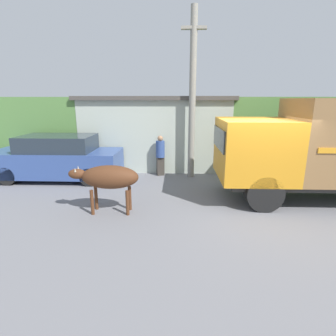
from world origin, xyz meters
The scene contains 7 objects.
ground_plane centered at (0.00, 0.00, 0.00)m, with size 60.00×60.00×0.00m, color slate.
hillside_embankment centered at (0.00, 6.67, 1.54)m, with size 32.00×6.42×3.08m.
building_backdrop centered at (-3.26, 4.64, 1.57)m, with size 6.54×2.70×3.11m.
brown_cow centered at (-4.13, -0.47, 0.98)m, with size 1.87×0.63×1.31m.
parked_suv centered at (-6.88, 2.46, 0.82)m, with size 4.79×1.74×1.69m.
pedestrian_on_hill centered at (-2.99, 3.16, 0.88)m, with size 0.43×0.43×1.61m.
utility_pole centered at (-1.77, 3.07, 3.17)m, with size 0.90×0.25×6.14m.
Camera 1 is at (-2.30, -7.04, 2.99)m, focal length 28.00 mm.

